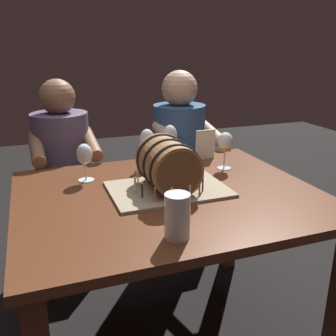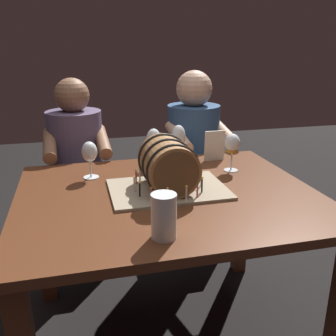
{
  "view_description": "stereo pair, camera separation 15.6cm",
  "coord_description": "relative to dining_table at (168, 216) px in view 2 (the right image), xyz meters",
  "views": [
    {
      "loc": [
        -0.5,
        -1.37,
        1.33
      ],
      "look_at": [
        0.01,
        0.02,
        0.84
      ],
      "focal_mm": 40.45,
      "sensor_mm": 36.0,
      "label": 1
    },
    {
      "loc": [
        -0.36,
        -1.42,
        1.33
      ],
      "look_at": [
        0.01,
        0.02,
        0.84
      ],
      "focal_mm": 40.45,
      "sensor_mm": 36.0,
      "label": 2
    }
  ],
  "objects": [
    {
      "name": "person_seated_left",
      "position": [
        -0.36,
        0.78,
        -0.12
      ],
      "size": [
        0.36,
        0.46,
        1.15
      ],
      "color": "#372D40",
      "rests_on": "ground"
    },
    {
      "name": "menu_card",
      "position": [
        0.34,
        0.37,
        0.19
      ],
      "size": [
        0.11,
        0.02,
        0.16
      ],
      "primitive_type": "cube",
      "rotation": [
        0.04,
        0.0,
        0.04
      ],
      "color": "silver",
      "rests_on": "dining_table"
    },
    {
      "name": "barrel_cake",
      "position": [
        0.01,
        0.02,
        0.21
      ],
      "size": [
        0.49,
        0.34,
        0.23
      ],
      "color": "gray",
      "rests_on": "dining_table"
    },
    {
      "name": "wine_glass_red",
      "position": [
        0.16,
        0.41,
        0.23
      ],
      "size": [
        0.07,
        0.07,
        0.19
      ],
      "color": "white",
      "rests_on": "dining_table"
    },
    {
      "name": "dining_table",
      "position": [
        0.0,
        0.0,
        0.0
      ],
      "size": [
        1.23,
        1.0,
        0.74
      ],
      "color": "#562D19",
      "rests_on": "ground"
    },
    {
      "name": "wine_glass_white",
      "position": [
        0.01,
        0.34,
        0.24
      ],
      "size": [
        0.07,
        0.07,
        0.2
      ],
      "color": "white",
      "rests_on": "dining_table"
    },
    {
      "name": "ground_plane",
      "position": [
        0.0,
        0.0,
        -0.63
      ],
      "size": [
        8.0,
        8.0,
        0.0
      ],
      "primitive_type": "plane",
      "color": "black"
    },
    {
      "name": "beer_pint",
      "position": [
        -0.11,
        -0.37,
        0.17
      ],
      "size": [
        0.08,
        0.08,
        0.15
      ],
      "color": "white",
      "rests_on": "dining_table"
    },
    {
      "name": "person_seated_right",
      "position": [
        0.36,
        0.78,
        -0.09
      ],
      "size": [
        0.38,
        0.47,
        1.18
      ],
      "color": "#1B2D46",
      "rests_on": "ground"
    },
    {
      "name": "wine_glass_amber",
      "position": [
        0.37,
        0.2,
        0.24
      ],
      "size": [
        0.08,
        0.08,
        0.18
      ],
      "color": "white",
      "rests_on": "dining_table"
    },
    {
      "name": "wine_glass_empty",
      "position": [
        -0.3,
        0.26,
        0.23
      ],
      "size": [
        0.07,
        0.07,
        0.17
      ],
      "color": "white",
      "rests_on": "dining_table"
    }
  ]
}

